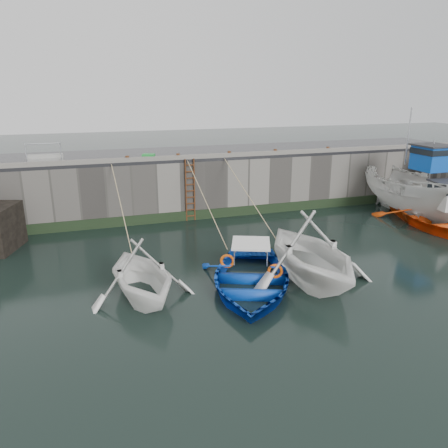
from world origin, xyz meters
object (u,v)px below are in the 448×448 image
object	(u,v)px
fish_crate	(149,157)
bollard_d	(275,152)
boat_far_white	(418,194)
boat_far_orange	(439,217)
bollard_a	(127,159)
bollard_e	(328,149)
bollard_b	(178,156)
boat_near_white	(142,297)
boat_near_blacktrim	(309,280)
boat_near_blue	(250,287)
ladder	(190,190)
bollard_c	(229,154)

from	to	relation	value
fish_crate	bollard_d	bearing A→B (deg)	20.20
boat_far_white	boat_far_orange	bearing A→B (deg)	-91.50
bollard_a	bollard_e	bearing A→B (deg)	0.00
bollard_b	bollard_d	distance (m)	5.30
boat_near_white	boat_near_blacktrim	bearing A→B (deg)	-14.57
boat_far_orange	bollard_d	size ratio (longest dim) A/B	27.04
boat_near_blacktrim	bollard_e	world-z (taller)	bollard_e
boat_near_blue	fish_crate	size ratio (longest dim) A/B	9.49
bollard_d	boat_near_blacktrim	bearing A→B (deg)	-106.15
boat_far_white	bollard_a	bearing A→B (deg)	165.48
bollard_a	bollard_e	xyz separation A→B (m)	(11.00, 0.00, 0.00)
fish_crate	bollard_e	xyz separation A→B (m)	(9.94, -0.20, -0.01)
boat_far_white	bollard_b	world-z (taller)	boat_far_white
fish_crate	bollard_a	world-z (taller)	fish_crate
boat_far_orange	bollard_e	world-z (taller)	boat_far_orange
bollard_d	bollard_e	xyz separation A→B (m)	(3.20, 0.00, 0.00)
bollard_a	boat_near_blue	bearing A→B (deg)	-70.77
boat_near_white	ladder	bearing A→B (deg)	56.56
boat_far_orange	bollard_c	world-z (taller)	boat_far_orange
boat_near_blacktrim	bollard_a	world-z (taller)	bollard_a
boat_far_white	boat_near_white	bearing A→B (deg)	-163.44
bollard_d	boat_near_white	bearing A→B (deg)	-135.43
boat_near_blacktrim	ladder	bearing A→B (deg)	104.45
bollard_a	bollard_c	bearing A→B (deg)	0.00
ladder	boat_far_white	xyz separation A→B (m)	(11.50, -3.08, -0.35)
boat_near_white	bollard_b	size ratio (longest dim) A/B	15.21
boat_near_white	boat_far_white	distance (m)	15.90
boat_near_white	boat_far_orange	distance (m)	15.43
fish_crate	bollard_c	distance (m)	4.14
boat_far_orange	boat_far_white	bearing A→B (deg)	98.86
boat_near_blue	fish_crate	bearing A→B (deg)	124.23
boat_far_white	bollard_e	distance (m)	5.31
ladder	bollard_c	xyz separation A→B (m)	(2.20, 0.34, 1.71)
bollard_b	bollard_e	distance (m)	8.50
bollard_b	bollard_d	size ratio (longest dim) A/B	1.00
boat_near_blacktrim	boat_far_orange	distance (m)	10.00
boat_near_blacktrim	bollard_b	bearing A→B (deg)	106.92
boat_far_white	ladder	bearing A→B (deg)	163.74
boat_near_blue	boat_far_orange	size ratio (longest dim) A/B	0.74
boat_near_white	bollard_d	size ratio (longest dim) A/B	15.21
bollard_a	bollard_e	world-z (taller)	same
boat_far_white	boat_far_orange	distance (m)	1.81
bollard_a	bollard_c	size ratio (longest dim) A/B	1.00
boat_far_white	bollard_d	bearing A→B (deg)	151.71
bollard_d	boat_far_white	bearing A→B (deg)	-27.02
boat_near_blacktrim	bollard_e	xyz separation A→B (m)	(5.76, 8.83, 3.30)
boat_near_white	bollard_d	world-z (taller)	bollard_d
fish_crate	bollard_e	size ratio (longest dim) A/B	2.10
boat_far_orange	bollard_c	size ratio (longest dim) A/B	27.04
fish_crate	boat_near_blue	bearing A→B (deg)	-55.55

